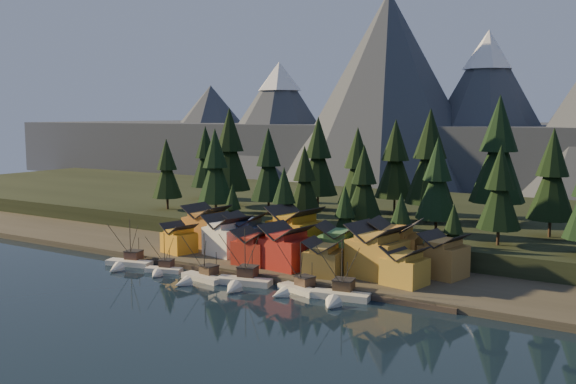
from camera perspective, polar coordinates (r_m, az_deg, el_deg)
The scene contains 44 objects.
ground at distance 123.57m, azimuth -5.65°, elevation -9.54°, with size 500.00×500.00×0.00m, color black.
shore_strip at distance 155.91m, azimuth 3.40°, elevation -5.76°, with size 400.00×50.00×1.50m, color #393529.
hillside at distance 200.06m, azimuth 10.29°, elevation -2.37°, with size 420.00×100.00×6.00m, color black.
dock at distance 136.37m, azimuth -1.38°, elevation -7.71°, with size 80.00×4.00×1.00m, color #483E33.
mountain_ridge at distance 316.81m, azimuth 18.02°, elevation 4.98°, with size 560.00×190.00×90.00m.
boat_0 at distance 152.85m, azimuth -14.21°, elevation -5.67°, with size 11.67×12.27×11.98m.
boat_1 at distance 145.22m, azimuth -11.14°, elevation -6.37°, with size 8.77×9.20×9.83m.
boat_2 at distance 136.95m, azimuth -8.01°, elevation -7.07°, with size 10.95×11.66×11.12m.
boat_3 at distance 132.32m, azimuth -4.18°, elevation -7.36°, with size 12.39×13.05×12.85m.
boat_4 at distance 127.04m, azimuth 0.57°, elevation -8.06°, with size 10.11×10.57×11.13m.
boat_5 at distance 122.34m, azimuth 4.53°, elevation -8.54°, with size 11.91×12.61×12.76m.
house_front_0 at distance 158.31m, azimuth -9.66°, elevation -3.99°, with size 8.42×8.12×7.12m.
house_front_1 at distance 154.30m, azimuth -5.45°, elevation -3.73°, with size 10.81×10.52×9.51m.
house_front_2 at distance 144.71m, azimuth -3.00°, elevation -4.78°, with size 8.14×8.20×7.82m.
house_front_3 at distance 140.37m, azimuth -0.12°, elevation -4.75°, with size 10.50×10.12×9.58m.
house_front_4 at distance 134.67m, azimuth 3.22°, elevation -5.75°, with size 8.48×8.96×7.48m.
house_front_5 at distance 133.85m, azimuth 7.95°, elevation -5.07°, with size 11.87×11.08×11.03m.
house_front_6 at distance 128.93m, azimuth 10.34°, elevation -6.37°, with size 8.90×8.55×7.74m.
house_back_0 at distance 165.05m, azimuth -7.25°, elevation -2.89°, with size 10.14×9.79×10.43m.
house_back_1 at distance 155.97m, azimuth -3.73°, elevation -3.58°, with size 10.01×10.09×9.64m.
house_back_2 at distance 153.43m, azimuth 0.61°, elevation -3.36°, with size 12.25×11.50×11.56m.
house_back_3 at distance 144.39m, azimuth 4.54°, elevation -4.53°, with size 10.32×9.53×9.17m.
house_back_4 at distance 140.39m, azimuth 9.54°, elevation -4.55°, with size 11.45×11.12×10.96m.
house_back_5 at distance 136.64m, azimuth 13.67°, elevation -5.38°, with size 9.68×9.76×9.14m.
tree_hill_0 at distance 199.09m, azimuth -10.72°, elevation 1.88°, with size 9.30×9.30×21.66m.
tree_hill_1 at distance 203.26m, azimuth -5.19°, elevation 3.53°, with size 13.35×13.35×31.10m.
tree_hill_2 at distance 181.62m, azimuth -6.48°, elevation 2.07°, with size 10.77×10.77×25.10m.
tree_hill_3 at distance 185.40m, azimuth -1.75°, elevation 2.22°, with size 10.80×10.80×25.17m.
tree_hill_4 at distance 193.85m, azimuth 2.69°, elevation 2.94°, with size 12.16×12.16×28.32m.
tree_hill_5 at distance 167.65m, azimuth 1.48°, elevation 0.92°, with size 8.97×8.97×20.90m.
tree_hill_6 at distance 176.82m, azimuth 6.19°, elevation 2.02°, with size 10.95×10.95×25.52m.
tree_hill_7 at distance 157.47m, azimuth 6.76°, elevation 0.64°, with size 9.31×9.31×21.68m.
tree_hill_8 at distance 176.14m, azimuth 12.48°, elevation 2.79°, with size 13.15×13.15×30.63m.
tree_hill_9 at distance 157.85m, azimuth 13.11°, elevation 0.89°, with size 10.10×10.10×23.53m.
tree_hill_10 at distance 179.09m, azimuth 18.20°, elevation 3.29°, with size 14.67×14.67×34.17m.
tree_hill_11 at distance 148.70m, azimuth 18.31°, elevation 0.12°, with size 9.61×9.61×22.40m.
tree_hill_12 at distance 162.51m, azimuth 22.43°, elevation 1.19°, with size 11.14×11.14×25.95m.
tree_hill_15 at distance 190.57m, azimuth 9.51°, elevation 2.67°, with size 11.86×11.86×27.63m.
tree_hill_16 at distance 222.44m, azimuth -7.33°, elevation 2.93°, with size 10.73×10.73×25.01m.
tree_shore_0 at distance 169.17m, azimuth -4.94°, elevation -1.60°, with size 6.64×6.64×15.47m.
tree_shore_1 at distance 159.75m, azimuth -0.35°, elevation -1.08°, with size 8.80×8.80×20.49m.
tree_shore_2 at distance 151.74m, azimuth 5.08°, elevation -2.31°, with size 7.21×7.21×16.80m.
tree_shore_3 at distance 146.09m, azimuth 9.99°, elevation -2.88°, with size 6.95×6.95×16.19m.
tree_shore_4 at distance 142.29m, azimuth 14.47°, elevation -3.63°, with size 6.23×6.23×14.52m.
Camera 1 is at (72.67, -93.63, 34.97)m, focal length 40.00 mm.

